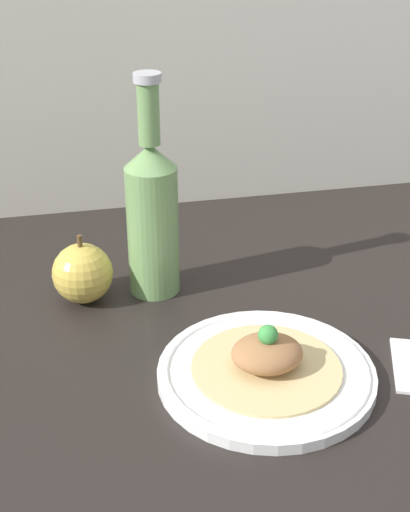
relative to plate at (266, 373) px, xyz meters
The scene contains 5 objects.
ground_plane 9.65cm from the plate, 158.20° to the left, with size 180.00×110.00×4.00cm, color black.
plate is the anchor object (origin of this frame).
plated_food 2.24cm from the plate, ahead, with size 18.35×18.35×6.21cm.
cider_bottle 28.78cm from the plate, 112.12° to the left, with size 7.44×7.44×32.17cm.
apple 31.40cm from the plate, 130.83° to the left, with size 8.70×8.70×10.36cm.
Camera 1 is at (-13.71, -70.35, 53.95)cm, focal length 50.00 mm.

